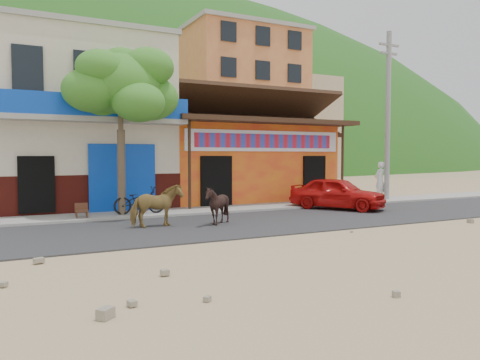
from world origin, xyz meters
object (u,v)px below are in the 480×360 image
object	(u,v)px
cow_dark	(217,205)
utility_pole	(388,116)
tree	(121,130)
cafe_chair_left	(82,204)
pedestrian	(380,180)
cow_tan	(156,206)
red_car	(337,193)
scooter	(140,200)

from	to	relation	value
cow_dark	utility_pole	bearing A→B (deg)	111.88
tree	cafe_chair_left	bearing A→B (deg)	-171.43
pedestrian	utility_pole	bearing A→B (deg)	115.13
cow_dark	pedestrian	size ratio (longest dim) A/B	0.68
utility_pole	cow_tan	world-z (taller)	utility_pole
cow_tan	red_car	xyz separation A→B (m)	(7.99, 1.34, 0.00)
cafe_chair_left	tree	bearing A→B (deg)	12.11
cow_tan	scooter	xyz separation A→B (m)	(0.23, 2.80, -0.08)
tree	pedestrian	world-z (taller)	tree
utility_pole	red_car	world-z (taller)	utility_pole
cow_tan	pedestrian	size ratio (longest dim) A/B	0.86
red_car	pedestrian	bearing A→B (deg)	-5.93
pedestrian	cafe_chair_left	xyz separation A→B (m)	(-14.00, -0.67, -0.45)
scooter	tree	bearing A→B (deg)	81.48
scooter	cafe_chair_left	xyz separation A→B (m)	(-2.01, -0.10, -0.03)
scooter	cafe_chair_left	size ratio (longest dim) A/B	2.05
tree	cow_tan	world-z (taller)	tree
cow_dark	cow_tan	bearing A→B (deg)	-97.96
cow_tan	pedestrian	distance (m)	12.68
utility_pole	cafe_chair_left	world-z (taller)	utility_pole
scooter	pedestrian	distance (m)	12.01
cow_tan	cow_dark	world-z (taller)	cow_tan
tree	scooter	bearing A→B (deg)	-10.24
scooter	red_car	bearing A→B (deg)	-98.96
cow_dark	red_car	distance (m)	6.38
scooter	cafe_chair_left	bearing A→B (deg)	94.59
cow_tan	cow_dark	bearing A→B (deg)	-105.46
tree	pedestrian	bearing A→B (deg)	2.09
cow_tan	red_car	bearing A→B (deg)	-84.39
tree	cafe_chair_left	xyz separation A→B (m)	(-1.40, -0.21, -2.55)
utility_pole	tree	bearing A→B (deg)	-179.10
pedestrian	cafe_chair_left	distance (m)	14.02
tree	utility_pole	distance (m)	12.84
tree	utility_pole	xyz separation A→B (m)	(12.80, 0.20, 1.00)
tree	cow_tan	distance (m)	3.81
utility_pole	pedestrian	bearing A→B (deg)	127.65
utility_pole	red_car	size ratio (longest dim) A/B	2.09
utility_pole	scooter	xyz separation A→B (m)	(-12.19, -0.31, -3.51)
scooter	pedestrian	world-z (taller)	pedestrian
tree	cafe_chair_left	size ratio (longest dim) A/B	6.64
pedestrian	tree	bearing A→B (deg)	-10.43
red_car	cow_dark	bearing A→B (deg)	164.00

